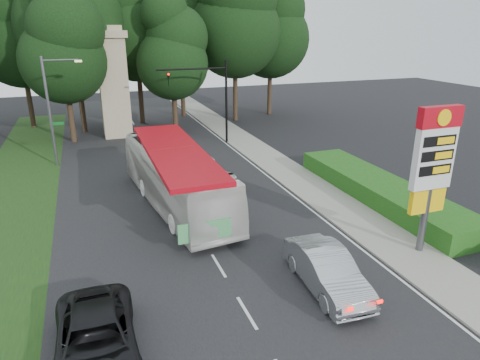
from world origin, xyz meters
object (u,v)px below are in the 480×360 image
object	(u,v)px
streetlight_signs	(52,107)
sedan_silver	(327,270)
monument	(113,82)
gas_station_pylon	(433,161)
transit_bus	(176,178)
traffic_signal_mast	(212,91)
suv_charcoal	(96,340)

from	to	relation	value
streetlight_signs	sedan_silver	xyz separation A→B (m)	(10.56, -21.08, -3.62)
streetlight_signs	monument	distance (m)	9.44
gas_station_pylon	transit_bus	world-z (taller)	gas_station_pylon
traffic_signal_mast	monument	distance (m)	9.76
gas_station_pylon	transit_bus	size ratio (longest dim) A/B	0.55
gas_station_pylon	sedan_silver	bearing A→B (deg)	-169.27
gas_station_pylon	traffic_signal_mast	world-z (taller)	traffic_signal_mast
monument	transit_bus	xyz separation A→B (m)	(1.72, -18.77, -3.36)
gas_station_pylon	sedan_silver	size ratio (longest dim) A/B	1.38
streetlight_signs	gas_station_pylon	bearing A→B (deg)	-51.04
monument	sedan_silver	distance (m)	29.91
streetlight_signs	transit_bus	bearing A→B (deg)	-58.12
gas_station_pylon	monument	distance (m)	30.17
gas_station_pylon	streetlight_signs	bearing A→B (deg)	128.96
monument	suv_charcoal	bearing A→B (deg)	-96.16
sedan_silver	suv_charcoal	bearing A→B (deg)	-170.36
monument	suv_charcoal	distance (m)	30.56
gas_station_pylon	streetlight_signs	xyz separation A→B (m)	(-16.19, 20.01, -0.01)
streetlight_signs	suv_charcoal	distance (m)	22.46
transit_bus	sedan_silver	xyz separation A→B (m)	(3.85, -10.30, -0.92)
gas_station_pylon	traffic_signal_mast	distance (m)	22.29
gas_station_pylon	monument	xyz separation A→B (m)	(-11.20, 28.01, 0.66)
streetlight_signs	monument	world-z (taller)	monument
gas_station_pylon	transit_bus	xyz separation A→B (m)	(-9.48, 9.24, -2.71)
sedan_silver	suv_charcoal	distance (m)	8.88
traffic_signal_mast	sedan_silver	distance (m)	23.49
transit_bus	sedan_silver	bearing A→B (deg)	-76.38
streetlight_signs	sedan_silver	bearing A→B (deg)	-63.40
traffic_signal_mast	streetlight_signs	size ratio (longest dim) A/B	0.90
streetlight_signs	suv_charcoal	size ratio (longest dim) A/B	1.47
gas_station_pylon	monument	world-z (taller)	monument
monument	sedan_silver	xyz separation A→B (m)	(5.57, -29.07, -4.29)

